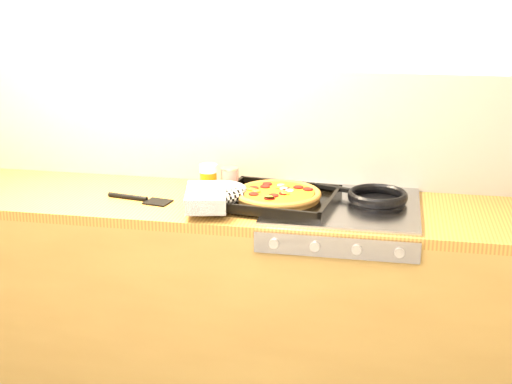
% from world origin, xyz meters
% --- Properties ---
extents(room_shell, '(3.20, 3.20, 3.20)m').
position_xyz_m(room_shell, '(0.00, 1.39, 1.15)').
color(room_shell, white).
rests_on(room_shell, ground).
extents(counter_run, '(3.20, 0.62, 0.90)m').
position_xyz_m(counter_run, '(0.00, 1.10, 0.45)').
color(counter_run, olive).
rests_on(counter_run, ground).
extents(stovetop, '(0.60, 0.56, 0.02)m').
position_xyz_m(stovetop, '(0.45, 1.10, 0.91)').
color(stovetop, '#97979C').
rests_on(stovetop, counter_run).
extents(pizza_on_tray, '(0.61, 0.50, 0.08)m').
position_xyz_m(pizza_on_tray, '(0.12, 1.05, 0.95)').
color(pizza_on_tray, black).
rests_on(pizza_on_tray, stovetop).
extents(frying_pan, '(0.42, 0.31, 0.04)m').
position_xyz_m(frying_pan, '(0.58, 1.14, 0.94)').
color(frying_pan, black).
rests_on(frying_pan, stovetop).
extents(tomato_can, '(0.10, 0.10, 0.11)m').
position_xyz_m(tomato_can, '(-0.04, 1.22, 0.95)').
color(tomato_can, '#A00C10').
rests_on(tomato_can, counter_run).
extents(juice_glass, '(0.09, 0.09, 0.12)m').
position_xyz_m(juice_glass, '(-0.13, 1.19, 0.96)').
color(juice_glass, orange).
rests_on(juice_glass, counter_run).
extents(wooden_spoon, '(0.30, 0.10, 0.02)m').
position_xyz_m(wooden_spoon, '(0.07, 1.28, 0.91)').
color(wooden_spoon, '#AF714A').
rests_on(wooden_spoon, counter_run).
extents(black_spatula, '(0.29, 0.10, 0.02)m').
position_xyz_m(black_spatula, '(-0.38, 1.03, 0.91)').
color(black_spatula, black).
rests_on(black_spatula, counter_run).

